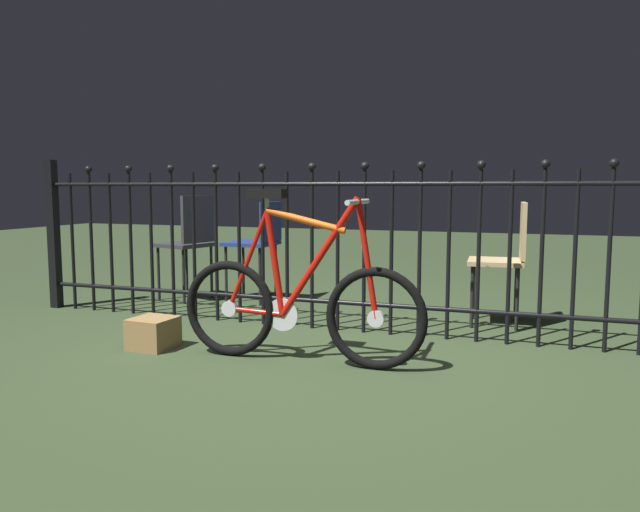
{
  "coord_description": "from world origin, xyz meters",
  "views": [
    {
      "loc": [
        1.16,
        -3.07,
        0.94
      ],
      "look_at": [
        -0.01,
        0.21,
        0.55
      ],
      "focal_mm": 34.27,
      "sensor_mm": 36.0,
      "label": 1
    }
  ],
  "objects_px": {
    "bicycle": "(299,303)",
    "chair_charcoal": "(191,237)",
    "chair_navy": "(259,239)",
    "chair_tan": "(507,252)",
    "display_crate": "(153,333)"
  },
  "relations": [
    {
      "from": "bicycle",
      "to": "chair_tan",
      "type": "distance_m",
      "value": 1.66
    },
    {
      "from": "bicycle",
      "to": "chair_tan",
      "type": "bearing_deg",
      "value": 52.38
    },
    {
      "from": "bicycle",
      "to": "chair_navy",
      "type": "xyz_separation_m",
      "value": [
        -0.96,
        1.53,
        0.2
      ]
    },
    {
      "from": "chair_tan",
      "to": "chair_charcoal",
      "type": "xyz_separation_m",
      "value": [
        -2.53,
        0.1,
        0.03
      ]
    },
    {
      "from": "chair_navy",
      "to": "display_crate",
      "type": "height_order",
      "value": "chair_navy"
    },
    {
      "from": "chair_charcoal",
      "to": "display_crate",
      "type": "height_order",
      "value": "chair_charcoal"
    },
    {
      "from": "chair_navy",
      "to": "chair_tan",
      "type": "bearing_deg",
      "value": -6.6
    },
    {
      "from": "bicycle",
      "to": "display_crate",
      "type": "bearing_deg",
      "value": -178.89
    },
    {
      "from": "bicycle",
      "to": "chair_charcoal",
      "type": "xyz_separation_m",
      "value": [
        -1.52,
        1.4,
        0.21
      ]
    },
    {
      "from": "chair_navy",
      "to": "display_crate",
      "type": "xyz_separation_m",
      "value": [
        0.04,
        -1.55,
        -0.43
      ]
    },
    {
      "from": "chair_navy",
      "to": "chair_tan",
      "type": "height_order",
      "value": "chair_tan"
    },
    {
      "from": "chair_navy",
      "to": "chair_charcoal",
      "type": "height_order",
      "value": "chair_charcoal"
    },
    {
      "from": "display_crate",
      "to": "chair_navy",
      "type": "bearing_deg",
      "value": 91.6
    },
    {
      "from": "chair_tan",
      "to": "display_crate",
      "type": "distance_m",
      "value": 2.37
    },
    {
      "from": "display_crate",
      "to": "chair_tan",
      "type": "bearing_deg",
      "value": 34.49
    }
  ]
}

